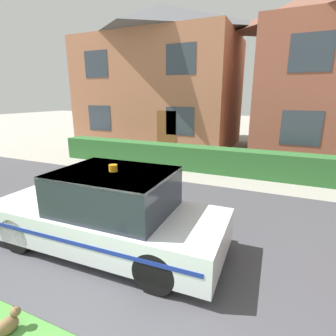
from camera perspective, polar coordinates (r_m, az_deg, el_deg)
The scene contains 5 objects.
road_strip at distance 5.78m, azimuth 3.63°, elevation -12.99°, with size 28.00×5.95×0.01m, color #424247.
garden_hedge at distance 10.05m, azimuth 6.89°, elevation 2.05°, with size 12.35×0.77×0.92m, color #2D662D.
police_car at distance 4.95m, azimuth -12.91°, elevation -9.49°, with size 4.45×1.84×1.61m.
cat at distance 4.11m, azimuth -31.24°, elevation -26.87°, with size 0.27×0.31×0.31m.
house_left at distance 15.86m, azimuth -1.52°, elevation 19.23°, with size 8.78×5.94×7.54m.
Camera 1 is at (1.74, -0.67, 2.74)m, focal length 28.00 mm.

